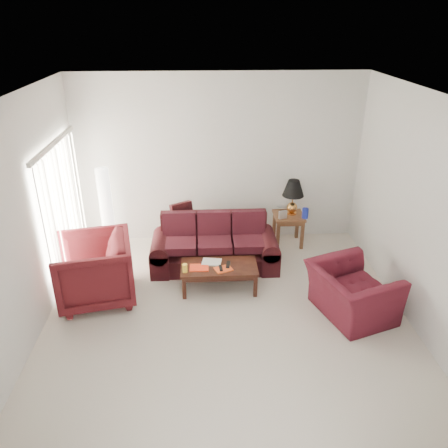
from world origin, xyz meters
The scene contains 19 objects.
floor centered at (0.00, 0.00, 0.00)m, with size 5.00×5.00×0.00m, color beige.
blinds centered at (-2.42, 1.30, 1.08)m, with size 0.10×2.00×2.16m, color silver.
sofa centered at (-0.13, 1.41, 0.42)m, with size 2.07×0.89×0.85m, color black, non-canonical shape.
throw_pillow centered at (-0.67, 2.09, 0.67)m, with size 0.39×0.11×0.39m, color black.
end_table centered at (1.24, 2.15, 0.29)m, with size 0.53×0.53×0.58m, color #56321D, non-canonical shape.
table_lamp centered at (1.29, 2.19, 0.90)m, with size 0.38×0.38×0.64m, color #D18C41, non-canonical shape.
clock centered at (1.10, 2.00, 0.65)m, with size 0.14×0.05×0.14m, color silver.
blue_canister centered at (1.49, 2.00, 0.67)m, with size 0.11×0.11×0.18m, color #18279E.
picture_frame centered at (1.14, 2.35, 0.65)m, with size 0.12×0.02×0.15m, color #B3B4B7.
floor_lamp centered at (-1.96, 2.06, 0.78)m, with size 0.25×0.25×1.55m, color silver, non-canonical shape.
armchair_left centered at (-1.89, 0.59, 0.49)m, with size 1.04×1.07×0.97m, color #491115.
armchair_right centered at (1.72, 0.02, 0.36)m, with size 1.09×0.96×0.71m, color #48101B.
coffee_table centered at (-0.08, 0.75, 0.20)m, with size 1.15×0.57×0.40m, color black, non-canonical shape.
magazine_red centered at (-0.38, 0.70, 0.41)m, with size 0.28×0.21×0.02m, color red.
magazine_white centered at (-0.19, 0.85, 0.41)m, with size 0.29×0.22×0.02m, color white.
magazine_orange centered at (-0.02, 0.64, 0.41)m, with size 0.25×0.19×0.01m, color #E44A1A.
remote_a centered at (-0.06, 0.64, 0.43)m, with size 0.05×0.16×0.02m, color black.
remote_b centered at (0.06, 0.73, 0.43)m, with size 0.05×0.18×0.02m, color black.
yellow_glass centered at (-0.59, 0.60, 0.47)m, with size 0.07×0.07×0.13m, color yellow.
Camera 1 is at (-0.31, -4.89, 3.82)m, focal length 35.00 mm.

